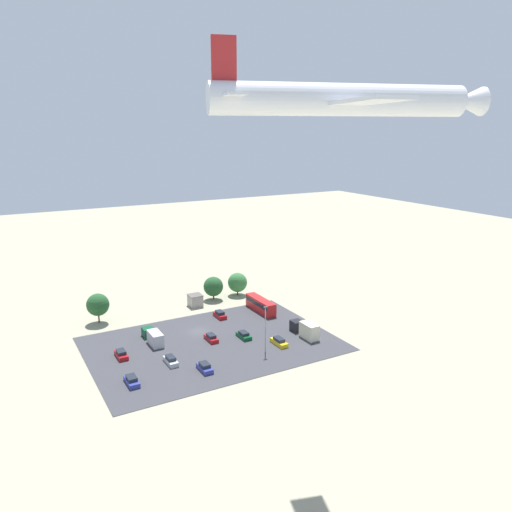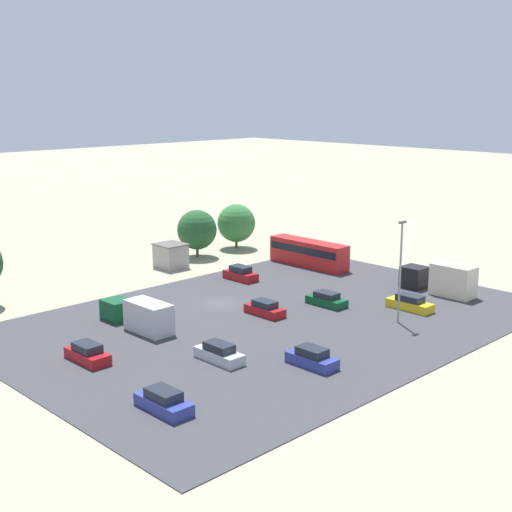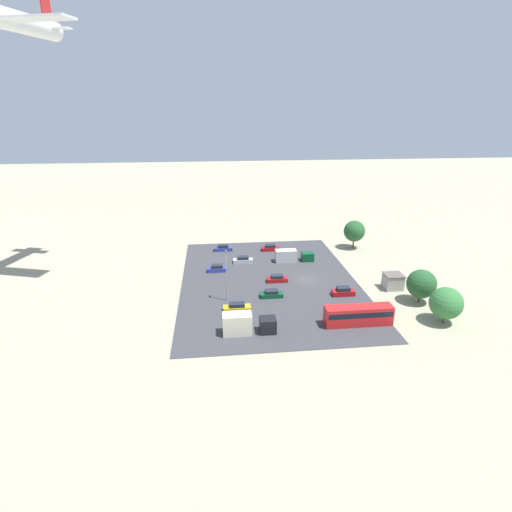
{
  "view_description": "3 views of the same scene",
  "coord_description": "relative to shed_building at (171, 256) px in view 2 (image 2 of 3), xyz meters",
  "views": [
    {
      "loc": [
        40.39,
        98.53,
        44.46
      ],
      "look_at": [
        1.92,
        30.25,
        24.65
      ],
      "focal_mm": 35.0,
      "sensor_mm": 36.0,
      "label": 1
    },
    {
      "loc": [
        47.26,
        53.63,
        21.49
      ],
      "look_at": [
        -1.31,
        4.08,
        5.57
      ],
      "focal_mm": 50.0,
      "sensor_mm": 36.0,
      "label": 2
    },
    {
      "loc": [
        -74.85,
        18.61,
        33.71
      ],
      "look_at": [
        -2.24,
        10.75,
        6.56
      ],
      "focal_mm": 28.0,
      "sensor_mm": 36.0,
      "label": 3
    }
  ],
  "objects": [
    {
      "name": "light_pole_lot_centre",
      "position": [
        -1.8,
        32.85,
        3.88
      ],
      "size": [
        0.9,
        0.28,
        9.83
      ],
      "color": "gray",
      "rests_on": "ground"
    },
    {
      "name": "parked_car_3",
      "position": [
        -1.25,
        24.44,
        -0.88
      ],
      "size": [
        1.87,
        4.29,
        1.42
      ],
      "color": "#0C4723",
      "rests_on": "ground"
    },
    {
      "name": "shed_building",
      "position": [
        0.0,
        0.0,
        0.0
      ],
      "size": [
        3.41,
        3.63,
        3.08
      ],
      "color": "#9E998E",
      "rests_on": "ground"
    },
    {
      "name": "tree_apron_far",
      "position": [
        -13.77,
        -2.72,
        2.05
      ],
      "size": [
        5.34,
        5.34,
        6.28
      ],
      "color": "brown",
      "rests_on": "ground"
    },
    {
      "name": "parked_car_1",
      "position": [
        17.07,
        28.42,
        -0.83
      ],
      "size": [
        1.72,
        4.53,
        1.55
      ],
      "rotation": [
        0.0,
        0.0,
        3.14
      ],
      "color": "#ADB2B7",
      "rests_on": "ground"
    },
    {
      "name": "parked_car_4",
      "position": [
        -1.95,
        10.71,
        -0.78
      ],
      "size": [
        1.83,
        4.3,
        1.66
      ],
      "rotation": [
        0.0,
        0.0,
        3.14
      ],
      "color": "maroon",
      "rests_on": "ground"
    },
    {
      "name": "bus",
      "position": [
        -12.86,
        11.7,
        0.28
      ],
      "size": [
        2.53,
        11.22,
        3.25
      ],
      "color": "red",
      "rests_on": "ground"
    },
    {
      "name": "parked_car_2",
      "position": [
        26.0,
        32.73,
        -0.82
      ],
      "size": [
        1.88,
        4.52,
        1.55
      ],
      "color": "navy",
      "rests_on": "ground"
    },
    {
      "name": "tree_near_shed",
      "position": [
        -6.27,
        -2.34,
        2.16
      ],
      "size": [
        5.29,
        5.29,
        6.36
      ],
      "color": "brown",
      "rests_on": "ground"
    },
    {
      "name": "parked_truck_1",
      "position": [
        -13.64,
        30.33,
        0.11
      ],
      "size": [
        2.4,
        8.45,
        3.45
      ],
      "rotation": [
        0.0,
        0.0,
        3.14
      ],
      "color": "black",
      "rests_on": "ground"
    },
    {
      "name": "ground_plane",
      "position": [
        6.08,
        16.09,
        -1.55
      ],
      "size": [
        400.0,
        400.0,
        0.0
      ],
      "primitive_type": "plane",
      "color": "gray"
    },
    {
      "name": "parking_lot_surface",
      "position": [
        6.08,
        23.88,
        -1.51
      ],
      "size": [
        51.14,
        35.8,
        0.08
      ],
      "color": "#38383D",
      "rests_on": "ground"
    },
    {
      "name": "parked_car_6",
      "position": [
        5.62,
        22.27,
        -0.86
      ],
      "size": [
        1.74,
        4.25,
        1.47
      ],
      "color": "maroon",
      "rests_on": "ground"
    },
    {
      "name": "parked_car_5",
      "position": [
        12.47,
        34.44,
        -0.82
      ],
      "size": [
        1.84,
        4.3,
        1.56
      ],
      "color": "navy",
      "rests_on": "ground"
    },
    {
      "name": "parked_car_0",
      "position": [
        -6.13,
        31.28,
        -0.83
      ],
      "size": [
        1.73,
        4.79,
        1.53
      ],
      "rotation": [
        0.0,
        0.0,
        3.14
      ],
      "color": "gold",
      "rests_on": "ground"
    },
    {
      "name": "parked_truck_0",
      "position": [
        16.82,
        16.99,
        -0.18
      ],
      "size": [
        2.32,
        8.92,
        2.82
      ],
      "rotation": [
        0.0,
        0.0,
        3.14
      ],
      "color": "#0C4723",
      "rests_on": "ground"
    },
    {
      "name": "parked_car_7",
      "position": [
        24.8,
        20.94,
        -0.82
      ],
      "size": [
        1.85,
        4.38,
        1.55
      ],
      "color": "maroon",
      "rests_on": "ground"
    }
  ]
}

